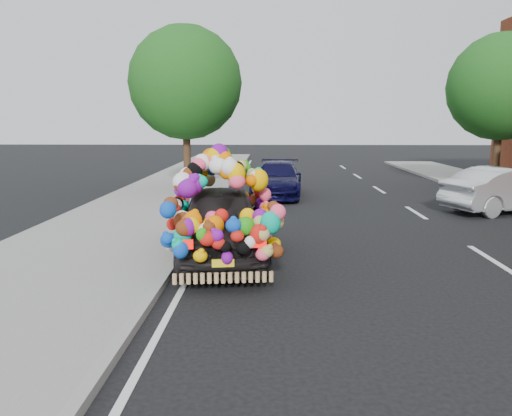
{
  "coord_description": "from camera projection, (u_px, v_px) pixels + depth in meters",
  "views": [
    {
      "loc": [
        -0.61,
        -9.37,
        2.58
      ],
      "look_at": [
        -0.92,
        0.94,
        0.81
      ],
      "focal_mm": 35.0,
      "sensor_mm": 36.0,
      "label": 1
    }
  ],
  "objects": [
    {
      "name": "ground",
      "position": [
        302.0,
        258.0,
        9.65
      ],
      "size": [
        100.0,
        100.0,
        0.0
      ],
      "primitive_type": "plane",
      "color": "black",
      "rests_on": "ground"
    },
    {
      "name": "sidewalk",
      "position": [
        83.0,
        253.0,
        9.77
      ],
      "size": [
        4.0,
        60.0,
        0.12
      ],
      "primitive_type": "cube",
      "color": "gray",
      "rests_on": "ground"
    },
    {
      "name": "kerb",
      "position": [
        181.0,
        253.0,
        9.71
      ],
      "size": [
        0.15,
        60.0,
        0.13
      ],
      "primitive_type": "cube",
      "color": "gray",
      "rests_on": "ground"
    },
    {
      "name": "lane_markings",
      "position": [
        490.0,
        259.0,
        9.55
      ],
      "size": [
        6.0,
        50.0,
        0.01
      ],
      "primitive_type": null,
      "color": "silver",
      "rests_on": "ground"
    },
    {
      "name": "tree_near_sidewalk",
      "position": [
        185.0,
        83.0,
        18.44
      ],
      "size": [
        4.2,
        4.2,
        6.13
      ],
      "color": "#332114",
      "rests_on": "ground"
    },
    {
      "name": "tree_far_b",
      "position": [
        502.0,
        87.0,
        18.61
      ],
      "size": [
        4.0,
        4.0,
        5.9
      ],
      "color": "#332114",
      "rests_on": "ground"
    },
    {
      "name": "plush_art_car",
      "position": [
        220.0,
        205.0,
        9.47
      ],
      "size": [
        2.46,
        4.44,
        2.03
      ],
      "rotation": [
        0.0,
        0.0,
        0.12
      ],
      "color": "black",
      "rests_on": "ground"
    },
    {
      "name": "navy_sedan",
      "position": [
        277.0,
        179.0,
        17.72
      ],
      "size": [
        1.96,
        4.26,
        1.21
      ],
      "primitive_type": "imported",
      "rotation": [
        0.0,
        0.0,
        -0.07
      ],
      "color": "black",
      "rests_on": "ground"
    },
    {
      "name": "silver_hatchback",
      "position": [
        508.0,
        190.0,
        14.48
      ],
      "size": [
        4.21,
        2.78,
        1.31
      ],
      "primitive_type": "imported",
      "rotation": [
        0.0,
        0.0,
        1.96
      ],
      "color": "silver",
      "rests_on": "ground"
    }
  ]
}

